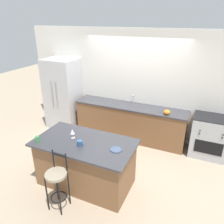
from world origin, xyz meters
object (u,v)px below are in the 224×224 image
at_px(refrigerator, 63,94).
at_px(bar_stool_near, 57,180).
at_px(coffee_mug, 80,143).
at_px(tumbler_cup, 37,139).
at_px(wine_glass, 72,132).
at_px(pumpkin_decoration, 167,112).
at_px(dinner_plate, 116,149).
at_px(oven_range, 210,136).

bearing_deg(refrigerator, bar_stool_near, -56.85).
bearing_deg(bar_stool_near, coffee_mug, 79.12).
relative_size(refrigerator, tumbler_cup, 16.54).
bearing_deg(wine_glass, pumpkin_decoration, 51.98).
relative_size(bar_stool_near, dinner_plate, 5.04).
bearing_deg(coffee_mug, oven_range, 45.23).
bearing_deg(pumpkin_decoration, oven_range, 9.68).
bearing_deg(coffee_mug, pumpkin_decoration, 60.19).
relative_size(dinner_plate, tumbler_cup, 1.74).
relative_size(refrigerator, coffee_mug, 15.91).
relative_size(bar_stool_near, tumbler_cup, 8.74).
distance_m(bar_stool_near, tumbler_cup, 0.83).
bearing_deg(pumpkin_decoration, tumbler_cup, -130.96).
height_order(oven_range, pumpkin_decoration, pumpkin_decoration).
bearing_deg(oven_range, coffee_mug, -134.77).
bearing_deg(wine_glass, dinner_plate, -2.84).
bearing_deg(bar_stool_near, wine_glass, 102.02).
distance_m(wine_glass, tumbler_cup, 0.61).
bearing_deg(tumbler_cup, coffee_mug, 15.23).
bearing_deg(refrigerator, wine_glass, -50.37).
bearing_deg(coffee_mug, tumbler_cup, -164.77).
xyz_separation_m(oven_range, pumpkin_decoration, (-0.97, -0.16, 0.49)).
bearing_deg(pumpkin_decoration, dinner_plate, -105.18).
xyz_separation_m(refrigerator, pumpkin_decoration, (2.88, -0.10, -0.00)).
relative_size(oven_range, pumpkin_decoration, 6.41).
distance_m(refrigerator, pumpkin_decoration, 2.88).
bearing_deg(oven_range, dinner_plate, -126.68).
relative_size(oven_range, coffee_mug, 7.82).
xyz_separation_m(refrigerator, bar_stool_near, (1.67, -2.56, -0.40)).
bearing_deg(coffee_mug, refrigerator, 131.50).
distance_m(bar_stool_near, coffee_mug, 0.68).
distance_m(bar_stool_near, wine_glass, 0.88).
distance_m(oven_range, wine_glass, 3.05).
xyz_separation_m(oven_range, bar_stool_near, (-2.17, -2.63, 0.08)).
bearing_deg(oven_range, refrigerator, -178.96).
height_order(coffee_mug, pumpkin_decoration, pumpkin_decoration).
relative_size(dinner_plate, wine_glass, 1.17).
relative_size(coffee_mug, tumbler_cup, 1.04).
height_order(oven_range, bar_stool_near, bar_stool_near).
relative_size(refrigerator, wine_glass, 11.11).
xyz_separation_m(dinner_plate, tumbler_cup, (-1.36, -0.34, 0.05)).
bearing_deg(refrigerator, oven_range, 1.04).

